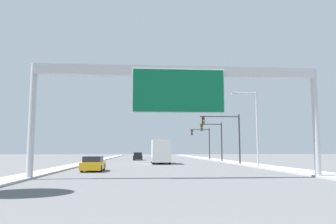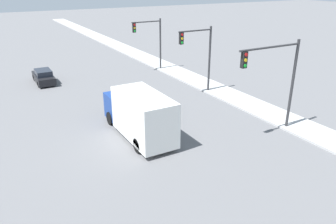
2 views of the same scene
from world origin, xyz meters
name	(u,v)px [view 1 (image 1 of 2)]	position (x,y,z in m)	size (l,w,h in m)	color
sidewalk_right	(213,159)	(11.25, 60.00, 0.07)	(3.00, 120.00, 0.15)	#ABABAB
median_strip_left	(100,160)	(-10.75, 60.00, 0.07)	(2.00, 120.00, 0.15)	#ABABAB
sign_gantry	(178,86)	(0.00, 17.90, 6.38)	(20.34, 0.73, 7.82)	#B2B2B7
car_far_right	(138,156)	(-3.50, 59.13, 0.70)	(1.74, 4.49, 1.49)	black
car_near_right	(93,164)	(-7.00, 26.14, 0.65)	(1.79, 4.29, 1.36)	gold
truck_box_primary	(161,152)	(0.00, 42.20, 1.70)	(2.50, 7.69, 3.35)	navy
traffic_light_near_intersection	(227,130)	(8.59, 38.00, 4.54)	(5.36, 0.32, 6.66)	#2D2D30
traffic_light_mid_block	(215,136)	(9.15, 48.00, 4.25)	(3.63, 0.32, 6.41)	#2D2D30
traffic_light_far_intersection	(203,139)	(9.08, 58.00, 4.12)	(3.79, 0.32, 6.18)	#2D2D30
street_lamp_right	(254,122)	(9.97, 31.39, 5.11)	(2.92, 0.28, 8.57)	#B2B2B7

